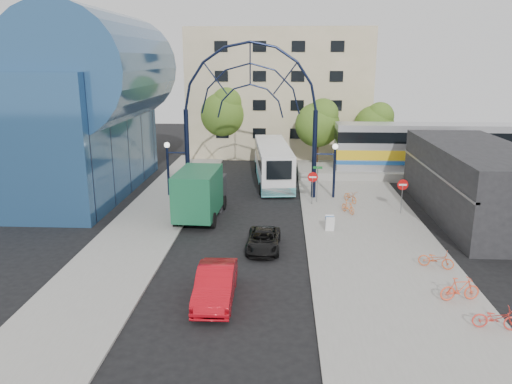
# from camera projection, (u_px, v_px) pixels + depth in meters

# --- Properties ---
(ground) EXTENTS (120.00, 120.00, 0.00)m
(ground) POSITION_uv_depth(u_px,v_px,m) (234.00, 268.00, 26.53)
(ground) COLOR black
(ground) RESTS_ON ground
(sidewalk_east) EXTENTS (8.00, 56.00, 0.12)m
(sidewalk_east) POSITION_uv_depth(u_px,v_px,m) (373.00, 243.00, 29.96)
(sidewalk_east) COLOR gray
(sidewalk_east) RESTS_ON ground
(plaza_west) EXTENTS (5.00, 50.00, 0.12)m
(plaza_west) POSITION_uv_depth(u_px,v_px,m) (144.00, 228.00, 32.64)
(plaza_west) COLOR gray
(plaza_west) RESTS_ON ground
(gateway_arch) EXTENTS (13.64, 0.44, 12.10)m
(gateway_arch) POSITION_uv_depth(u_px,v_px,m) (250.00, 89.00, 37.81)
(gateway_arch) COLOR black
(gateway_arch) RESTS_ON ground
(stop_sign) EXTENTS (0.80, 0.07, 2.50)m
(stop_sign) POSITION_uv_depth(u_px,v_px,m) (313.00, 180.00, 37.34)
(stop_sign) COLOR slate
(stop_sign) RESTS_ON sidewalk_east
(do_not_enter_sign) EXTENTS (0.76, 0.07, 2.48)m
(do_not_enter_sign) POSITION_uv_depth(u_px,v_px,m) (403.00, 188.00, 35.09)
(do_not_enter_sign) COLOR slate
(do_not_enter_sign) RESTS_ON sidewalk_east
(street_name_sign) EXTENTS (0.70, 0.70, 2.80)m
(street_name_sign) POSITION_uv_depth(u_px,v_px,m) (318.00, 176.00, 37.86)
(street_name_sign) COLOR slate
(street_name_sign) RESTS_ON sidewalk_east
(sandwich_board) EXTENTS (0.55, 0.61, 0.99)m
(sandwich_board) POSITION_uv_depth(u_px,v_px,m) (330.00, 221.00, 31.81)
(sandwich_board) COLOR white
(sandwich_board) RESTS_ON sidewalk_east
(transit_hall) EXTENTS (16.50, 18.00, 14.50)m
(transit_hall) POSITION_uv_depth(u_px,v_px,m) (61.00, 111.00, 40.05)
(transit_hall) COLOR #274E7A
(transit_hall) RESTS_ON ground
(commercial_block_east) EXTENTS (6.00, 16.00, 5.00)m
(commercial_block_east) POSITION_uv_depth(u_px,v_px,m) (476.00, 182.00, 34.70)
(commercial_block_east) COLOR black
(commercial_block_east) RESTS_ON ground
(apartment_block) EXTENTS (20.00, 12.10, 14.00)m
(apartment_block) POSITION_uv_depth(u_px,v_px,m) (279.00, 92.00, 58.33)
(apartment_block) COLOR tan
(apartment_block) RESTS_ON ground
(train_platform) EXTENTS (32.00, 5.00, 0.80)m
(train_platform) POSITION_uv_depth(u_px,v_px,m) (469.00, 173.00, 46.61)
(train_platform) COLOR gray
(train_platform) RESTS_ON ground
(train_car) EXTENTS (25.10, 3.05, 4.20)m
(train_car) POSITION_uv_depth(u_px,v_px,m) (472.00, 147.00, 45.96)
(train_car) COLOR #B7B7BC
(train_car) RESTS_ON train_platform
(tree_north_a) EXTENTS (4.48, 4.48, 7.00)m
(tree_north_a) POSITION_uv_depth(u_px,v_px,m) (319.00, 122.00, 50.02)
(tree_north_a) COLOR #382314
(tree_north_a) RESTS_ON ground
(tree_north_b) EXTENTS (5.12, 5.12, 8.00)m
(tree_north_b) POSITION_uv_depth(u_px,v_px,m) (224.00, 111.00, 54.22)
(tree_north_b) COLOR #382314
(tree_north_b) RESTS_ON ground
(tree_north_c) EXTENTS (4.16, 4.16, 6.50)m
(tree_north_c) POSITION_uv_depth(u_px,v_px,m) (375.00, 123.00, 51.72)
(tree_north_c) COLOR #382314
(tree_north_c) RESTS_ON ground
(city_bus) EXTENTS (3.90, 12.45, 3.37)m
(city_bus) POSITION_uv_depth(u_px,v_px,m) (273.00, 162.00, 44.79)
(city_bus) COLOR white
(city_bus) RESTS_ON ground
(green_truck) EXTENTS (3.00, 7.16, 3.55)m
(green_truck) POSITION_uv_depth(u_px,v_px,m) (201.00, 193.00, 34.66)
(green_truck) COLOR black
(green_truck) RESTS_ON ground
(black_suv) EXTENTS (1.98, 4.15, 1.14)m
(black_suv) POSITION_uv_depth(u_px,v_px,m) (264.00, 240.00, 29.01)
(black_suv) COLOR black
(black_suv) RESTS_ON ground
(red_sedan) EXTENTS (1.76, 4.85, 1.59)m
(red_sedan) POSITION_uv_depth(u_px,v_px,m) (216.00, 284.00, 22.84)
(red_sedan) COLOR #B60B15
(red_sedan) RESTS_ON ground
(bike_near_a) EXTENTS (1.24, 1.78, 0.89)m
(bike_near_a) POSITION_uv_depth(u_px,v_px,m) (350.00, 197.00, 38.22)
(bike_near_a) COLOR orange
(bike_near_a) RESTS_ON sidewalk_east
(bike_near_b) EXTENTS (1.09, 1.55, 0.92)m
(bike_near_b) POSITION_uv_depth(u_px,v_px,m) (348.00, 207.00, 35.51)
(bike_near_b) COLOR orange
(bike_near_b) RESTS_ON sidewalk_east
(bike_far_a) EXTENTS (1.91, 1.29, 0.95)m
(bike_far_a) POSITION_uv_depth(u_px,v_px,m) (436.00, 259.00, 26.22)
(bike_far_a) COLOR #D05329
(bike_far_a) RESTS_ON sidewalk_east
(bike_far_b) EXTENTS (1.92, 0.80, 1.12)m
(bike_far_b) POSITION_uv_depth(u_px,v_px,m) (460.00, 289.00, 22.65)
(bike_far_b) COLOR #E94E2E
(bike_far_b) RESTS_ON sidewalk_east
(bike_far_c) EXTENTS (1.90, 0.88, 0.96)m
(bike_far_c) POSITION_uv_depth(u_px,v_px,m) (496.00, 318.00, 20.26)
(bike_far_c) COLOR red
(bike_far_c) RESTS_ON sidewalk_east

